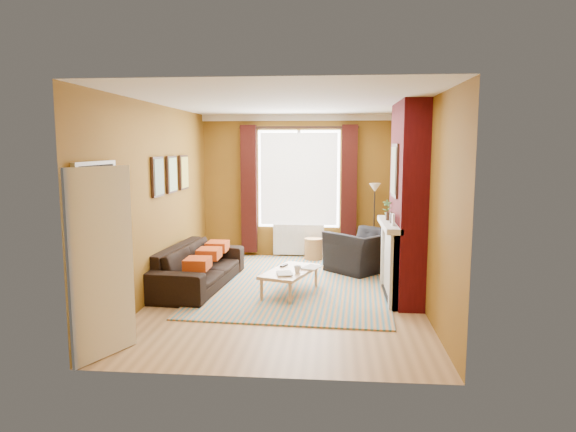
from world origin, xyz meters
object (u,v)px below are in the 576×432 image
Objects in this scene: sofa at (198,266)px; armchair at (363,252)px; coffee_table at (290,273)px; floor_lamp at (375,200)px; wicker_stool at (313,249)px.

armchair is (2.63, 1.19, 0.03)m from sofa.
armchair is 0.91× the size of coffee_table.
sofa is 2.89m from armchair.
armchair reaches higher than sofa.
floor_lamp is (2.88, 2.05, 0.85)m from sofa.
floor_lamp reaches higher than sofa.
coffee_table is at bearing -96.25° from wicker_stool.
wicker_stool is 1.50m from floor_lamp.
sofa is 2.02× the size of armchair.
armchair reaches higher than coffee_table.
sofa is 5.24× the size of wicker_stool.
wicker_stool is at bearing 102.95° from coffee_table.
coffee_table is at bearing -96.33° from sofa.
coffee_table is (1.47, -0.31, 0.00)m from sofa.
armchair is at bearing -60.18° from sofa.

